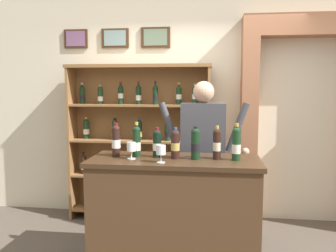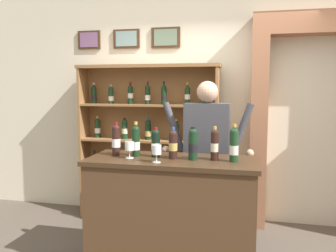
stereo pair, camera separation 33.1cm
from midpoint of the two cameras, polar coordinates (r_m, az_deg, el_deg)
back_wall at (r=4.60m, az=2.40°, el=4.32°), size 12.00×0.19×3.04m
wine_shelf at (r=4.48m, az=-6.71°, el=-2.06°), size 1.79×0.32×1.95m
archway_doorway at (r=4.56m, az=18.89°, el=2.34°), size 1.49×0.45×2.52m
tasting_counter at (r=3.30m, az=-1.93°, el=-14.24°), size 1.52×0.63×1.05m
shopkeeper at (r=3.71m, az=3.12°, el=-2.90°), size 0.96×0.22×1.74m
tasting_bottle_vin_santo at (r=3.29m, az=-11.22°, el=-2.26°), size 0.08×0.08×0.31m
tasting_bottle_prosecco at (r=3.25m, az=-8.00°, el=-2.45°), size 0.07×0.07×0.32m
tasting_bottle_rosso at (r=3.21m, az=-4.74°, el=-2.75°), size 0.08×0.08×0.27m
tasting_bottle_riserva at (r=3.13m, az=-1.84°, el=-2.89°), size 0.08×0.08×0.28m
tasting_bottle_grappa at (r=3.10m, az=1.42°, el=-2.78°), size 0.08×0.08×0.29m
tasting_bottle_bianco at (r=3.11m, az=4.87°, el=-2.83°), size 0.07×0.07×0.30m
tasting_bottle_super_tuscan at (r=3.08m, az=7.94°, el=-2.83°), size 0.07×0.07×0.32m
wine_glass_spare at (r=2.97m, az=-4.34°, el=-4.03°), size 0.08×0.08×0.15m
wine_glass_left at (r=3.16m, az=-8.93°, el=-3.49°), size 0.08×0.08×0.15m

